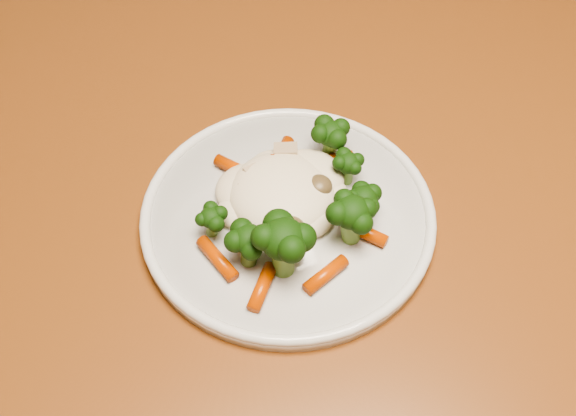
# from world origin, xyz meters

# --- Properties ---
(dining_table) EXTENTS (1.51, 1.25, 0.75)m
(dining_table) POSITION_xyz_m (-0.14, 0.11, 0.66)
(dining_table) COLOR brown
(dining_table) RESTS_ON ground
(plate) EXTENTS (0.27, 0.27, 0.01)m
(plate) POSITION_xyz_m (-0.10, 0.07, 0.76)
(plate) COLOR silver
(plate) RESTS_ON dining_table
(meal) EXTENTS (0.17, 0.18, 0.06)m
(meal) POSITION_xyz_m (-0.10, 0.07, 0.78)
(meal) COLOR #F6E6C5
(meal) RESTS_ON plate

